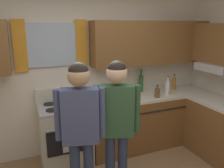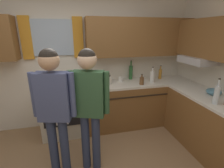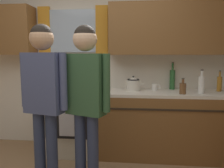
{
  "view_description": "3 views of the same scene",
  "coord_description": "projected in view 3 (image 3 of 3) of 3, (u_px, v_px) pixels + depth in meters",
  "views": [
    {
      "loc": [
        -0.83,
        -1.65,
        2.04
      ],
      "look_at": [
        0.29,
        1.07,
        1.28
      ],
      "focal_mm": 36.92,
      "sensor_mm": 36.0,
      "label": 1
    },
    {
      "loc": [
        -0.05,
        -1.38,
        1.85
      ],
      "look_at": [
        0.51,
        0.9,
        1.11
      ],
      "focal_mm": 26.32,
      "sensor_mm": 36.0,
      "label": 2
    },
    {
      "loc": [
        0.6,
        -1.61,
        1.4
      ],
      "look_at": [
        0.36,
        0.72,
        1.1
      ],
      "focal_mm": 36.87,
      "sensor_mm": 36.0,
      "label": 3
    }
  ],
  "objects": [
    {
      "name": "bottle_milk_white",
      "position": [
        201.0,
        84.0,
        2.97
      ],
      "size": [
        0.08,
        0.08,
        0.31
      ],
      "color": "white",
      "rests_on": "kitchen_counter_run"
    },
    {
      "name": "back_wall_unit",
      "position": [
        99.0,
        49.0,
        3.43
      ],
      "size": [
        4.6,
        0.42,
        2.6
      ],
      "color": "silver",
      "rests_on": "ground"
    },
    {
      "name": "adult_in_plaid",
      "position": [
        86.0,
        91.0,
        2.21
      ],
      "size": [
        0.49,
        0.28,
        1.68
      ],
      "color": "#2D3856",
      "rests_on": "ground"
    },
    {
      "name": "bottle_squat_brown",
      "position": [
        183.0,
        88.0,
        2.93
      ],
      "size": [
        0.08,
        0.08,
        0.21
      ],
      "color": "brown",
      "rests_on": "kitchen_counter_run"
    },
    {
      "name": "stovetop_kettle",
      "position": [
        133.0,
        84.0,
        3.21
      ],
      "size": [
        0.27,
        0.2,
        0.21
      ],
      "color": "silver",
      "rests_on": "kitchen_counter_run"
    },
    {
      "name": "stove_oven",
      "position": [
        74.0,
        120.0,
        3.32
      ],
      "size": [
        0.73,
        0.67,
        1.1
      ],
      "color": "beige",
      "rests_on": "ground"
    },
    {
      "name": "bottle_oil_amber",
      "position": [
        219.0,
        83.0,
        3.15
      ],
      "size": [
        0.06,
        0.06,
        0.29
      ],
      "color": "#B27223",
      "rests_on": "kitchen_counter_run"
    },
    {
      "name": "bottle_wine_green",
      "position": [
        172.0,
        79.0,
        3.32
      ],
      "size": [
        0.08,
        0.08,
        0.39
      ],
      "color": "#2D6633",
      "rests_on": "kitchen_counter_run"
    },
    {
      "name": "kitchen_counter_run",
      "position": [
        212.0,
        135.0,
        2.74
      ],
      "size": [
        2.2,
        2.03,
        0.9
      ],
      "color": "brown",
      "rests_on": "ground"
    },
    {
      "name": "adult_left",
      "position": [
        44.0,
        89.0,
        2.24
      ],
      "size": [
        0.51,
        0.25,
        1.69
      ],
      "color": "#2D3856",
      "rests_on": "ground"
    },
    {
      "name": "mug_ceramic_white",
      "position": [
        155.0,
        87.0,
        3.24
      ],
      "size": [
        0.13,
        0.08,
        0.09
      ],
      "color": "white",
      "rests_on": "kitchen_counter_run"
    }
  ]
}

